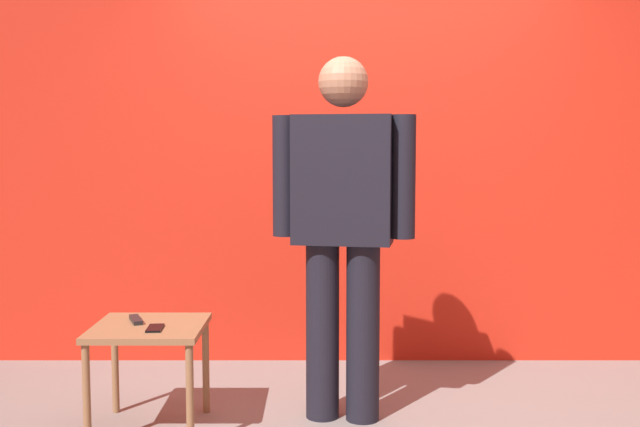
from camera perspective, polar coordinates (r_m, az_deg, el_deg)
The scene contains 5 objects.
back_wall_red at distance 4.77m, azimuth 4.01°, elevation 7.46°, with size 5.30×0.12×3.15m, color red.
standing_person at distance 3.70m, azimuth 2.00°, elevation -0.45°, with size 0.73×0.33×1.83m.
side_table at distance 3.74m, azimuth -12.79°, elevation -9.46°, with size 0.53×0.53×0.52m.
cell_phone at distance 3.63m, azimuth -12.36°, elevation -8.60°, with size 0.07×0.14×0.01m, color black.
tv_remote at distance 3.80m, azimuth -13.76°, elevation -7.92°, with size 0.04×0.17×0.02m, color black.
Camera 1 is at (-0.31, -3.33, 1.39)m, focal length 41.59 mm.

